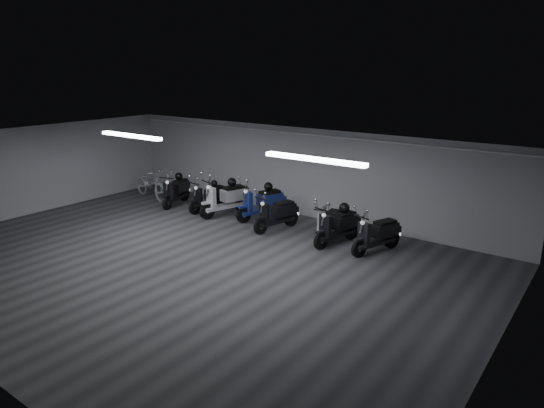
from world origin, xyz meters
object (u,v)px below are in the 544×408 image
Objects in this scene: scooter_8 at (337,220)px; scooter_4 at (261,197)px; scooter_0 at (176,186)px; scooter_2 at (225,193)px; scooter_1 at (209,192)px; scooter_6 at (329,218)px; scooter_5 at (276,209)px; helmet_2 at (214,183)px; helmet_4 at (232,182)px; scooter_9 at (377,228)px; helmet_0 at (179,176)px; helmet_1 at (268,187)px; bicycle at (151,181)px; helmet_3 at (344,208)px.

scooter_4 is at bearing -176.03° from scooter_8.
scooter_2 is (2.15, 0.10, 0.07)m from scooter_0.
scooter_8 is (4.92, -0.25, 0.04)m from scooter_1.
scooter_0 reaches higher than scooter_6.
helmet_2 is at bearing -175.42° from scooter_5.
scooter_1 is at bearing -165.71° from helmet_4.
scooter_9 reaches higher than helmet_2.
helmet_2 is at bearing 5.46° from helmet_0.
scooter_4 reaches higher than scooter_1.
scooter_0 is 0.94× the size of scooter_4.
helmet_2 is 0.80× the size of helmet_4.
scooter_2 is at bearing -106.40° from helmet_4.
scooter_8 is 6.67× the size of helmet_0.
scooter_1 is 1.51m from helmet_0.
scooter_6 is 2.59m from helmet_1.
helmet_4 reaches higher than scooter_6.
scooter_6 is at bearing -77.91° from bicycle.
scooter_2 is 1.24m from scooter_4.
scooter_8 is at bearing -39.02° from scooter_6.
scooter_9 is at bearing -17.61° from scooter_0.
scooter_5 is 2.17m from helmet_4.
scooter_9 is 7.62× the size of helmet_2.
bicycle reaches higher than helmet_1.
scooter_1 is at bearing -11.14° from scooter_0.
helmet_0 is at bearing 170.60° from scooter_6.
scooter_4 is at bearing -9.76° from scooter_0.
bicycle is at bearing 159.04° from scooter_0.
helmet_1 is (3.43, 0.69, 0.35)m from scooter_0.
scooter_4 is at bearing -110.24° from helmet_1.
helmet_4 is (-3.69, 0.23, 0.47)m from scooter_6.
bicycle is (-3.55, -0.01, -0.08)m from scooter_2.
scooter_6 is 0.91× the size of scooter_9.
bicycle is 7.12× the size of helmet_4.
helmet_0 is 3.54m from helmet_1.
helmet_4 is (2.23, 0.36, 0.39)m from scooter_0.
scooter_0 reaches higher than scooter_9.
scooter_1 is at bearing -100.18° from helmet_2.
helmet_1 is at bearing 15.25° from helmet_4.
helmet_1 is 2.03m from helmet_2.
scooter_4 reaches higher than scooter_5.
helmet_0 is (-6.39, 0.34, 0.29)m from scooter_8.
bicycle is 3.66m from helmet_4.
bicycle is at bearing -155.50° from scooter_4.
scooter_5 is at bearing -4.50° from helmet_0.
scooter_0 reaches higher than helmet_1.
scooter_4 is 6.80× the size of helmet_1.
scooter_9 is (6.02, -0.19, 0.02)m from scooter_1.
helmet_3 is at bearing 21.16° from scooter_5.
helmet_3 is at bearing -169.93° from scooter_9.
scooter_6 is (2.58, -0.31, -0.12)m from scooter_4.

